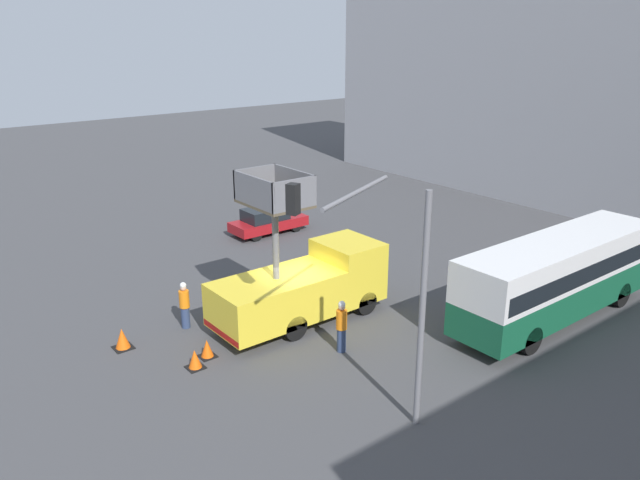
% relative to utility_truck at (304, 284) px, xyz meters
% --- Properties ---
extents(ground_plane, '(120.00, 120.00, 0.00)m').
position_rel_utility_truck_xyz_m(ground_plane, '(0.04, -0.36, -1.48)').
color(ground_plane, '#424244').
extents(utility_truck, '(2.50, 6.94, 6.00)m').
position_rel_utility_truck_xyz_m(utility_truck, '(0.00, 0.00, 0.00)').
color(utility_truck, yellow).
rests_on(utility_truck, ground_plane).
extents(city_bus, '(2.42, 10.11, 3.24)m').
position_rel_utility_truck_xyz_m(city_bus, '(5.95, 7.67, 0.41)').
color(city_bus, '#145638').
rests_on(city_bus, ground_plane).
extents(traffic_light_pole, '(3.96, 3.71, 6.89)m').
position_rel_utility_truck_xyz_m(traffic_light_pole, '(6.10, -2.08, 3.18)').
color(traffic_light_pole, slate).
rests_on(traffic_light_pole, ground_plane).
extents(road_worker_near_truck, '(0.38, 0.38, 1.84)m').
position_rel_utility_truck_xyz_m(road_worker_near_truck, '(-2.23, -3.94, -0.56)').
color(road_worker_near_truck, navy).
rests_on(road_worker_near_truck, ground_plane).
extents(road_worker_directing, '(0.38, 0.38, 1.92)m').
position_rel_utility_truck_xyz_m(road_worker_directing, '(2.82, -0.51, -0.51)').
color(road_worker_directing, navy).
rests_on(road_worker_directing, ground_plane).
extents(traffic_cone_near_truck, '(0.66, 0.66, 0.76)m').
position_rel_utility_truck_xyz_m(traffic_cone_near_truck, '(-2.15, -6.43, -1.12)').
color(traffic_cone_near_truck, black).
rests_on(traffic_cone_near_truck, ground_plane).
extents(traffic_cone_mid_road, '(0.56, 0.56, 0.64)m').
position_rel_utility_truck_xyz_m(traffic_cone_mid_road, '(0.25, -4.39, -1.18)').
color(traffic_cone_mid_road, black).
rests_on(traffic_cone_mid_road, ground_plane).
extents(traffic_cone_far_side, '(0.58, 0.58, 0.66)m').
position_rel_utility_truck_xyz_m(traffic_cone_far_side, '(0.66, -5.06, -1.17)').
color(traffic_cone_far_side, black).
rests_on(traffic_cone_far_side, ground_plane).
extents(parked_car_curbside, '(1.74, 4.24, 1.44)m').
position_rel_utility_truck_xyz_m(parked_car_curbside, '(-9.84, 4.88, -0.75)').
color(parked_car_curbside, maroon).
rests_on(parked_car_curbside, ground_plane).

